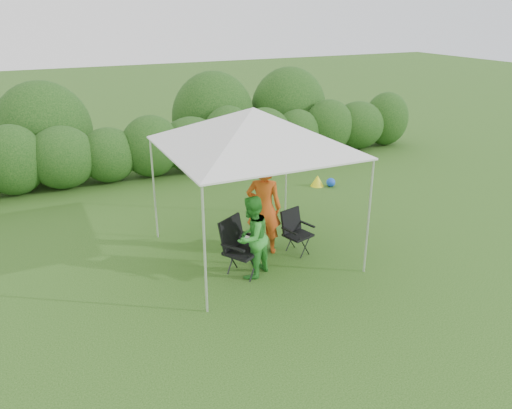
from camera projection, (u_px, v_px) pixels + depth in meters
name	position (u px, v px, depth m)	size (l,w,h in m)	color
ground	(265.00, 264.00, 9.26)	(70.00, 70.00, 0.00)	#38631F
hedge	(175.00, 145.00, 14.04)	(16.58, 1.53, 1.80)	#264F18
canopy	(253.00, 128.00, 8.77)	(3.10, 3.10, 2.83)	silver
chair_right	(295.00, 229.00, 9.58)	(0.62, 0.59, 0.85)	black
chair_left	(238.00, 243.00, 8.74)	(0.81, 0.79, 1.04)	black
man	(264.00, 208.00, 9.43)	(0.67, 0.44, 1.83)	#DD5119
woman	(252.00, 237.00, 8.62)	(0.72, 0.56, 1.49)	green
cooler	(255.00, 243.00, 9.70)	(0.43, 0.35, 0.33)	navy
bottle	(259.00, 231.00, 9.60)	(0.05, 0.05, 0.21)	#592D0C
lawn_toy	(321.00, 181.00, 13.23)	(0.59, 0.49, 0.30)	#FFF81A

